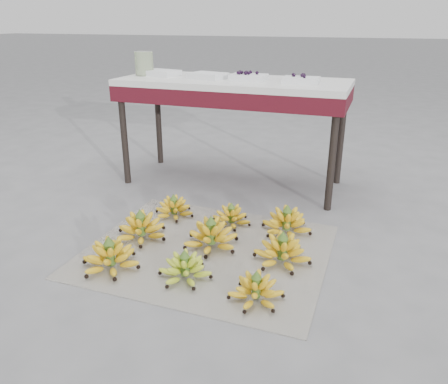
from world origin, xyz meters
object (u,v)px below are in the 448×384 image
(bunch_mid_right, at_px, (282,252))
(glass_jar, at_px, (144,64))
(newspaper_mat, at_px, (208,250))
(tray_right, at_px, (248,77))
(bunch_mid_center, at_px, (211,236))
(bunch_front_left, at_px, (110,257))
(bunch_back_center, at_px, (231,217))
(bunch_back_left, at_px, (174,209))
(bunch_back_right, at_px, (287,223))
(tray_far_right, at_px, (301,80))
(bunch_front_center, at_px, (185,269))
(bunch_mid_left, at_px, (141,228))
(bunch_front_right, at_px, (256,290))
(vendor_table, at_px, (233,92))
(tray_far_left, at_px, (161,73))
(tray_left, at_px, (208,76))

(bunch_mid_right, distance_m, glass_jar, 1.83)
(newspaper_mat, distance_m, tray_right, 1.30)
(bunch_mid_center, xyz_separation_m, tray_right, (-0.10, 0.99, 0.72))
(bunch_front_left, bearing_deg, bunch_back_center, 71.65)
(bunch_back_left, relative_size, bunch_back_right, 0.86)
(glass_jar, bearing_deg, tray_far_right, -1.04)
(bunch_front_center, distance_m, bunch_mid_left, 0.50)
(bunch_front_right, relative_size, bunch_back_right, 0.86)
(bunch_back_right, height_order, tray_far_right, tray_far_right)
(bunch_front_center, xyz_separation_m, bunch_back_center, (0.02, 0.63, -0.00))
(bunch_front_center, bearing_deg, tray_right, 107.97)
(bunch_mid_center, xyz_separation_m, vendor_table, (-0.22, 1.00, 0.61))
(bunch_mid_left, relative_size, tray_far_left, 1.32)
(newspaper_mat, bearing_deg, bunch_mid_center, 82.88)
(bunch_mid_right, relative_size, bunch_back_right, 1.02)
(bunch_front_right, bearing_deg, bunch_back_right, 69.81)
(bunch_front_right, distance_m, bunch_back_right, 0.69)
(bunch_mid_right, bearing_deg, glass_jar, 164.00)
(bunch_front_left, xyz_separation_m, glass_jar, (-0.52, 1.36, 0.79))
(bunch_back_right, height_order, tray_far_left, tray_far_left)
(glass_jar, bearing_deg, tray_left, -2.18)
(bunch_front_left, bearing_deg, bunch_front_center, 18.50)
(bunch_mid_center, distance_m, bunch_mid_right, 0.40)
(bunch_back_center, bearing_deg, tray_right, 105.63)
(bunch_back_left, xyz_separation_m, tray_left, (-0.03, 0.68, 0.73))
(bunch_front_center, distance_m, vendor_table, 1.49)
(bunch_front_left, bearing_deg, glass_jar, 123.40)
(bunch_front_center, bearing_deg, tray_far_right, 92.10)
(bunch_front_left, distance_m, tray_left, 1.52)
(bunch_mid_center, bearing_deg, tray_far_left, 117.42)
(bunch_mid_right, bearing_deg, tray_right, 138.23)
(bunch_mid_left, bearing_deg, tray_right, 94.49)
(bunch_back_left, xyz_separation_m, tray_far_right, (0.62, 0.68, 0.73))
(bunch_front_left, distance_m, bunch_front_right, 0.75)
(bunch_mid_center, height_order, vendor_table, vendor_table)
(bunch_back_left, xyz_separation_m, tray_right, (0.26, 0.70, 0.73))
(newspaper_mat, distance_m, bunch_back_left, 0.49)
(bunch_front_center, bearing_deg, newspaper_mat, 103.92)
(bunch_front_right, xyz_separation_m, bunch_mid_right, (0.04, 0.35, 0.01))
(bunch_front_left, bearing_deg, bunch_mid_right, 35.99)
(bunch_mid_right, relative_size, bunch_back_left, 1.19)
(newspaper_mat, height_order, tray_right, tray_right)
(bunch_front_right, distance_m, bunch_mid_center, 0.53)
(bunch_mid_left, bearing_deg, bunch_front_center, -15.14)
(vendor_table, bearing_deg, bunch_mid_right, -59.15)
(bunch_mid_right, height_order, bunch_back_left, bunch_mid_right)
(vendor_table, bearing_deg, bunch_mid_center, -77.61)
(bunch_back_right, distance_m, tray_far_right, 0.98)
(bunch_back_center, distance_m, vendor_table, 0.97)
(bunch_mid_right, xyz_separation_m, bunch_back_center, (-0.38, 0.33, -0.01))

